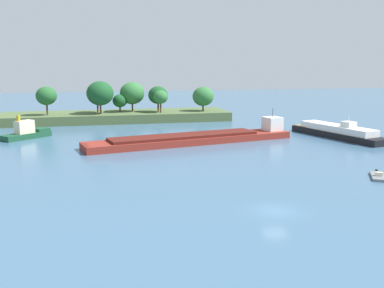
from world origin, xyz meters
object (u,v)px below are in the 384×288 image
cargo_barge (196,138)px  white_riverboat (337,132)px  fishing_skiff (378,176)px  tugboat (27,132)px

cargo_barge → white_riverboat: cargo_barge is taller
cargo_barge → fishing_skiff: bearing=-59.7°
cargo_barge → white_riverboat: bearing=-1.0°
white_riverboat → fishing_skiff: white_riverboat is taller
tugboat → cargo_barge: bearing=-21.4°
white_riverboat → tugboat: size_ratio=2.42×
cargo_barge → fishing_skiff: 35.73m
cargo_barge → tugboat: bearing=158.6°
cargo_barge → white_riverboat: 29.94m
fishing_skiff → tugboat: tugboat is taller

